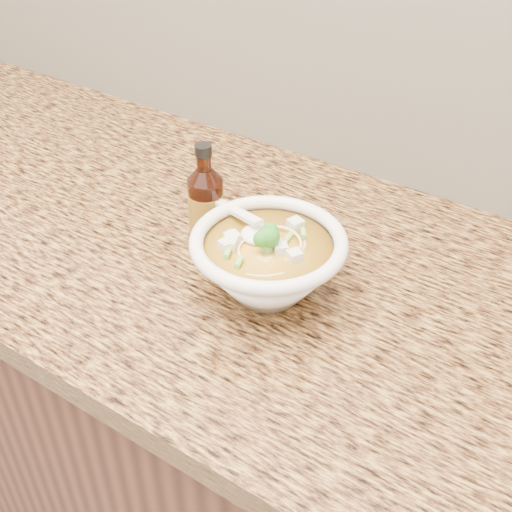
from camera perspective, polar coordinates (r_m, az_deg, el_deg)
The scene contains 4 objects.
cabinet at distance 1.35m, azimuth -3.91°, elevation -14.19°, with size 4.00×0.65×0.86m, color black.
counter_slab at distance 1.04m, azimuth -4.94°, elevation 1.40°, with size 4.00×0.68×0.04m, color #A5803C.
soup_bowl at distance 0.87m, azimuth 1.07°, elevation -0.68°, with size 0.23×0.21×0.12m.
hot_sauce_bottle at distance 0.97m, azimuth -4.43°, elevation 4.38°, with size 0.07×0.07×0.17m.
Camera 1 is at (0.54, 1.03, 1.49)m, focal length 45.00 mm.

